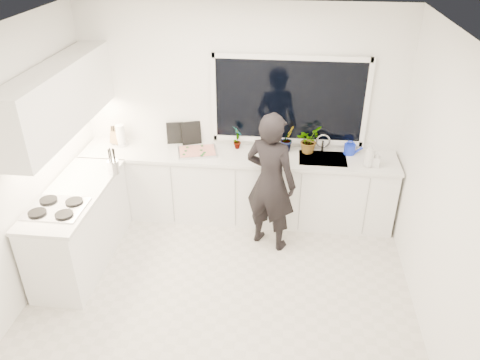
# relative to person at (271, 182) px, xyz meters

# --- Properties ---
(floor) EXTENTS (4.00, 3.50, 0.02)m
(floor) POSITION_rel_person_xyz_m (-0.44, -0.90, -0.86)
(floor) COLOR beige
(floor) RESTS_ON ground
(wall_back) EXTENTS (4.00, 0.02, 2.70)m
(wall_back) POSITION_rel_person_xyz_m (-0.44, 0.86, 0.50)
(wall_back) COLOR white
(wall_back) RESTS_ON ground
(wall_left) EXTENTS (0.02, 3.50, 2.70)m
(wall_left) POSITION_rel_person_xyz_m (-2.45, -0.90, 0.50)
(wall_left) COLOR white
(wall_left) RESTS_ON ground
(wall_right) EXTENTS (0.02, 3.50, 2.70)m
(wall_right) POSITION_rel_person_xyz_m (1.57, -0.90, 0.50)
(wall_right) COLOR white
(wall_right) RESTS_ON ground
(ceiling) EXTENTS (4.00, 3.50, 0.02)m
(ceiling) POSITION_rel_person_xyz_m (-0.44, -0.90, 1.86)
(ceiling) COLOR white
(ceiling) RESTS_ON wall_back
(window) EXTENTS (1.80, 0.02, 1.00)m
(window) POSITION_rel_person_xyz_m (0.16, 0.83, 0.70)
(window) COLOR black
(window) RESTS_ON wall_back
(base_cabinets_back) EXTENTS (3.92, 0.58, 0.88)m
(base_cabinets_back) POSITION_rel_person_xyz_m (-0.44, 0.55, -0.41)
(base_cabinets_back) COLOR white
(base_cabinets_back) RESTS_ON floor
(base_cabinets_left) EXTENTS (0.58, 1.60, 0.88)m
(base_cabinets_left) POSITION_rel_person_xyz_m (-2.11, -0.55, -0.41)
(base_cabinets_left) COLOR white
(base_cabinets_left) RESTS_ON floor
(countertop_back) EXTENTS (3.94, 0.62, 0.04)m
(countertop_back) POSITION_rel_person_xyz_m (-0.44, 0.54, 0.05)
(countertop_back) COLOR silver
(countertop_back) RESTS_ON base_cabinets_back
(countertop_left) EXTENTS (0.62, 1.60, 0.04)m
(countertop_left) POSITION_rel_person_xyz_m (-2.11, -0.55, 0.05)
(countertop_left) COLOR silver
(countertop_left) RESTS_ON base_cabinets_left
(upper_cabinets) EXTENTS (0.34, 2.10, 0.70)m
(upper_cabinets) POSITION_rel_person_xyz_m (-2.23, -0.20, 1.00)
(upper_cabinets) COLOR white
(upper_cabinets) RESTS_ON wall_left
(sink) EXTENTS (0.58, 0.42, 0.14)m
(sink) POSITION_rel_person_xyz_m (0.61, 0.55, 0.02)
(sink) COLOR silver
(sink) RESTS_ON countertop_back
(faucet) EXTENTS (0.03, 0.03, 0.22)m
(faucet) POSITION_rel_person_xyz_m (0.61, 0.75, 0.18)
(faucet) COLOR silver
(faucet) RESTS_ON countertop_back
(stovetop) EXTENTS (0.56, 0.48, 0.03)m
(stovetop) POSITION_rel_person_xyz_m (-2.13, -0.90, 0.08)
(stovetop) COLOR black
(stovetop) RESTS_ON countertop_left
(person) EXTENTS (0.74, 0.63, 1.71)m
(person) POSITION_rel_person_xyz_m (0.00, 0.00, 0.00)
(person) COLOR black
(person) RESTS_ON floor
(pizza_tray) EXTENTS (0.55, 0.46, 0.03)m
(pizza_tray) POSITION_rel_person_xyz_m (-0.95, 0.52, 0.08)
(pizza_tray) COLOR silver
(pizza_tray) RESTS_ON countertop_back
(pizza) EXTENTS (0.50, 0.41, 0.01)m
(pizza) POSITION_rel_person_xyz_m (-0.95, 0.52, 0.10)
(pizza) COLOR red
(pizza) RESTS_ON pizza_tray
(watering_can) EXTENTS (0.15, 0.15, 0.13)m
(watering_can) POSITION_rel_person_xyz_m (0.94, 0.71, 0.13)
(watering_can) COLOR #152DC9
(watering_can) RESTS_ON countertop_back
(paper_towel_roll) EXTENTS (0.14, 0.14, 0.26)m
(paper_towel_roll) POSITION_rel_person_xyz_m (-1.97, 0.65, 0.20)
(paper_towel_roll) COLOR white
(paper_towel_roll) RESTS_ON countertop_back
(knife_block) EXTENTS (0.16, 0.14, 0.22)m
(knife_block) POSITION_rel_person_xyz_m (-2.04, 0.69, 0.18)
(knife_block) COLOR #8E5B42
(knife_block) RESTS_ON countertop_back
(utensil_crock) EXTENTS (0.16, 0.16, 0.16)m
(utensil_crock) POSITION_rel_person_xyz_m (-1.81, -0.10, 0.15)
(utensil_crock) COLOR #B4B5B9
(utensil_crock) RESTS_ON countertop_left
(picture_frame_large) EXTENTS (0.22, 0.07, 0.28)m
(picture_frame_large) POSITION_rel_person_xyz_m (-1.29, 0.79, 0.21)
(picture_frame_large) COLOR black
(picture_frame_large) RESTS_ON countertop_back
(picture_frame_small) EXTENTS (0.24, 0.11, 0.30)m
(picture_frame_small) POSITION_rel_person_xyz_m (-1.07, 0.79, 0.22)
(picture_frame_small) COLOR black
(picture_frame_small) RESTS_ON countertop_back
(herb_plants) EXTENTS (1.14, 0.38, 0.33)m
(herb_plants) POSITION_rel_person_xyz_m (0.19, 0.71, 0.23)
(herb_plants) COLOR #26662D
(herb_plants) RESTS_ON countertop_back
(soap_bottles) EXTENTS (0.20, 0.12, 0.30)m
(soap_bottles) POSITION_rel_person_xyz_m (1.16, 0.40, 0.20)
(soap_bottles) COLOR #D8BF66
(soap_bottles) RESTS_ON countertop_back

